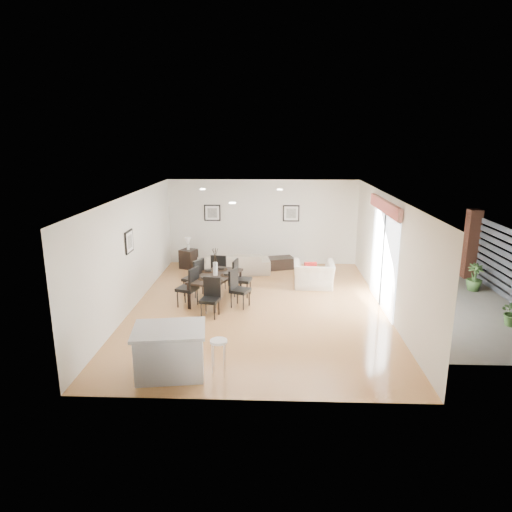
{
  "coord_description": "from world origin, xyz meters",
  "views": [
    {
      "loc": [
        0.35,
        -10.31,
        3.98
      ],
      "look_at": [
        -0.07,
        0.4,
        1.18
      ],
      "focal_mm": 32.0,
      "sensor_mm": 36.0,
      "label": 1
    }
  ],
  "objects_px": {
    "sofa": "(233,263)",
    "dining_chair_wnear": "(190,285)",
    "dining_table": "(216,278)",
    "dining_chair_wfar": "(196,275)",
    "dining_chair_enear": "(237,286)",
    "armchair": "(314,275)",
    "coffee_table": "(279,263)",
    "side_table": "(189,259)",
    "kitchen_island": "(170,351)",
    "bar_stool": "(219,345)",
    "dining_chair_efar": "(239,276)",
    "dining_chair_head": "(211,295)",
    "dining_chair_foot": "(220,269)"
  },
  "relations": [
    {
      "from": "dining_chair_wnear",
      "to": "kitchen_island",
      "type": "bearing_deg",
      "value": 23.3
    },
    {
      "from": "dining_chair_enear",
      "to": "kitchen_island",
      "type": "height_order",
      "value": "dining_chair_enear"
    },
    {
      "from": "dining_chair_enear",
      "to": "side_table",
      "type": "distance_m",
      "value": 3.74
    },
    {
      "from": "armchair",
      "to": "dining_chair_enear",
      "type": "height_order",
      "value": "dining_chair_enear"
    },
    {
      "from": "sofa",
      "to": "dining_chair_wnear",
      "type": "height_order",
      "value": "dining_chair_wnear"
    },
    {
      "from": "side_table",
      "to": "dining_chair_foot",
      "type": "bearing_deg",
      "value": -57.88
    },
    {
      "from": "dining_chair_enear",
      "to": "bar_stool",
      "type": "xyz_separation_m",
      "value": [
        -0.05,
        -3.3,
        0.04
      ]
    },
    {
      "from": "dining_table",
      "to": "sofa",
      "type": "bearing_deg",
      "value": 104.32
    },
    {
      "from": "kitchen_island",
      "to": "dining_chair_foot",
      "type": "bearing_deg",
      "value": 77.77
    },
    {
      "from": "armchair",
      "to": "dining_chair_foot",
      "type": "bearing_deg",
      "value": 6.24
    },
    {
      "from": "armchair",
      "to": "kitchen_island",
      "type": "distance_m",
      "value": 5.63
    },
    {
      "from": "dining_chair_wfar",
      "to": "bar_stool",
      "type": "height_order",
      "value": "dining_chair_wfar"
    },
    {
      "from": "dining_chair_wfar",
      "to": "dining_chair_enear",
      "type": "bearing_deg",
      "value": 80.9
    },
    {
      "from": "dining_chair_wnear",
      "to": "dining_chair_wfar",
      "type": "xyz_separation_m",
      "value": [
        -0.0,
        0.79,
        -0.01
      ]
    },
    {
      "from": "dining_chair_head",
      "to": "bar_stool",
      "type": "xyz_separation_m",
      "value": [
        0.5,
        -2.68,
        0.06
      ]
    },
    {
      "from": "dining_chair_head",
      "to": "dining_chair_foot",
      "type": "distance_m",
      "value": 1.98
    },
    {
      "from": "sofa",
      "to": "bar_stool",
      "type": "bearing_deg",
      "value": 84.45
    },
    {
      "from": "sofa",
      "to": "bar_stool",
      "type": "relative_size",
      "value": 3.31
    },
    {
      "from": "armchair",
      "to": "bar_stool",
      "type": "relative_size",
      "value": 1.67
    },
    {
      "from": "dining_chair_enear",
      "to": "dining_chair_efar",
      "type": "bearing_deg",
      "value": 22.64
    },
    {
      "from": "dining_chair_wnear",
      "to": "coffee_table",
      "type": "distance_m",
      "value": 4.05
    },
    {
      "from": "bar_stool",
      "to": "dining_chair_wnear",
      "type": "bearing_deg",
      "value": 108.31
    },
    {
      "from": "side_table",
      "to": "kitchen_island",
      "type": "height_order",
      "value": "kitchen_island"
    },
    {
      "from": "coffee_table",
      "to": "kitchen_island",
      "type": "height_order",
      "value": "kitchen_island"
    },
    {
      "from": "dining_chair_foot",
      "to": "side_table",
      "type": "distance_m",
      "value": 2.28
    },
    {
      "from": "dining_chair_wnear",
      "to": "dining_chair_foot",
      "type": "height_order",
      "value": "dining_chair_wnear"
    },
    {
      "from": "sofa",
      "to": "armchair",
      "type": "height_order",
      "value": "armchair"
    },
    {
      "from": "armchair",
      "to": "coffee_table",
      "type": "distance_m",
      "value": 2.02
    },
    {
      "from": "dining_chair_enear",
      "to": "dining_chair_wfar",
      "type": "bearing_deg",
      "value": 79.11
    },
    {
      "from": "dining_chair_wnear",
      "to": "coffee_table",
      "type": "bearing_deg",
      "value": 166.62
    },
    {
      "from": "dining_chair_efar",
      "to": "side_table",
      "type": "relative_size",
      "value": 1.59
    },
    {
      "from": "sofa",
      "to": "dining_chair_wnear",
      "type": "bearing_deg",
      "value": 66.07
    },
    {
      "from": "dining_chair_enear",
      "to": "kitchen_island",
      "type": "xyz_separation_m",
      "value": [
        -0.89,
        -3.3,
        -0.08
      ]
    },
    {
      "from": "armchair",
      "to": "coffee_table",
      "type": "bearing_deg",
      "value": -60.9
    },
    {
      "from": "armchair",
      "to": "dining_chair_wfar",
      "type": "height_order",
      "value": "dining_chair_wfar"
    },
    {
      "from": "dining_table",
      "to": "dining_chair_wfar",
      "type": "bearing_deg",
      "value": 166.88
    },
    {
      "from": "dining_table",
      "to": "dining_chair_wnear",
      "type": "height_order",
      "value": "dining_chair_wnear"
    },
    {
      "from": "sofa",
      "to": "dining_chair_wnear",
      "type": "distance_m",
      "value": 2.93
    },
    {
      "from": "sofa",
      "to": "dining_chair_head",
      "type": "distance_m",
      "value": 3.39
    },
    {
      "from": "armchair",
      "to": "dining_chair_head",
      "type": "height_order",
      "value": "dining_chair_head"
    },
    {
      "from": "dining_chair_head",
      "to": "coffee_table",
      "type": "height_order",
      "value": "dining_chair_head"
    },
    {
      "from": "dining_chair_enear",
      "to": "dining_chair_head",
      "type": "height_order",
      "value": "dining_chair_enear"
    },
    {
      "from": "coffee_table",
      "to": "dining_chair_enear",
      "type": "bearing_deg",
      "value": -125.7
    },
    {
      "from": "armchair",
      "to": "side_table",
      "type": "distance_m",
      "value": 4.13
    },
    {
      "from": "dining_chair_efar",
      "to": "bar_stool",
      "type": "relative_size",
      "value": 1.45
    },
    {
      "from": "sofa",
      "to": "dining_table",
      "type": "height_order",
      "value": "dining_table"
    },
    {
      "from": "dining_chair_efar",
      "to": "bar_stool",
      "type": "bearing_deg",
      "value": -169.73
    },
    {
      "from": "sofa",
      "to": "kitchen_island",
      "type": "distance_m",
      "value": 6.08
    },
    {
      "from": "sofa",
      "to": "dining_chair_foot",
      "type": "xyz_separation_m",
      "value": [
        -0.24,
        -1.4,
        0.21
      ]
    },
    {
      "from": "coffee_table",
      "to": "armchair",
      "type": "bearing_deg",
      "value": -81.15
    }
  ]
}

